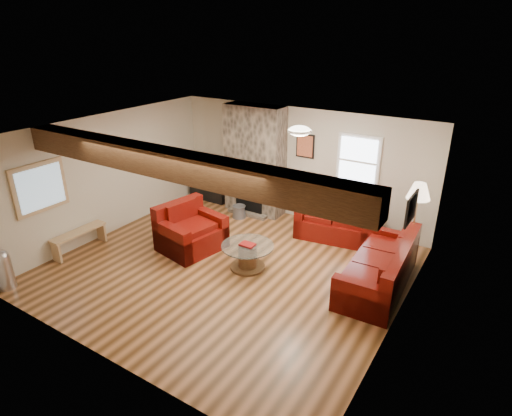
% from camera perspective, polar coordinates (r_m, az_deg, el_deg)
% --- Properties ---
extents(room, '(8.00, 8.00, 8.00)m').
position_cam_1_polar(room, '(7.36, -4.02, 0.43)').
color(room, '#4F2F15').
rests_on(room, ground).
extents(floor, '(6.00, 6.00, 0.00)m').
position_cam_1_polar(floor, '(7.92, -3.76, -7.94)').
color(floor, '#4F2F15').
rests_on(floor, ground).
extents(oak_beam, '(6.00, 0.36, 0.38)m').
position_cam_1_polar(oak_beam, '(6.10, -11.24, 5.79)').
color(oak_beam, black).
rests_on(oak_beam, room).
extents(chimney_breast, '(1.40, 0.67, 2.50)m').
position_cam_1_polar(chimney_breast, '(9.84, -0.19, 6.21)').
color(chimney_breast, '#352F28').
rests_on(chimney_breast, floor).
extents(back_window, '(0.90, 0.08, 1.10)m').
position_cam_1_polar(back_window, '(8.96, 13.45, 6.08)').
color(back_window, white).
rests_on(back_window, room).
extents(hatch_window, '(0.08, 1.00, 0.90)m').
position_cam_1_polar(hatch_window, '(8.46, -26.85, 2.45)').
color(hatch_window, tan).
rests_on(hatch_window, room).
extents(ceiling_dome, '(0.40, 0.40, 0.18)m').
position_cam_1_polar(ceiling_dome, '(7.28, 5.82, 9.97)').
color(ceiling_dome, white).
rests_on(ceiling_dome, room).
extents(artwork_back, '(0.42, 0.06, 0.52)m').
position_cam_1_polar(artwork_back, '(9.35, 6.56, 8.22)').
color(artwork_back, black).
rests_on(artwork_back, room).
extents(artwork_right, '(0.06, 0.55, 0.42)m').
position_cam_1_polar(artwork_right, '(6.30, 19.94, -0.05)').
color(artwork_right, black).
rests_on(artwork_right, room).
extents(sofa_three, '(0.99, 2.19, 0.83)m').
position_cam_1_polar(sofa_three, '(7.48, 16.04, -7.22)').
color(sofa_three, '#480505').
rests_on(sofa_three, floor).
extents(loveseat, '(1.67, 1.11, 0.83)m').
position_cam_1_polar(loveseat, '(8.99, 10.65, -1.39)').
color(loveseat, '#480505').
rests_on(loveseat, floor).
extents(armchair_red, '(1.18, 1.30, 0.91)m').
position_cam_1_polar(armchair_red, '(8.43, -8.67, -2.63)').
color(armchair_red, '#480505').
rests_on(armchair_red, floor).
extents(coffee_table, '(0.95, 0.95, 0.50)m').
position_cam_1_polar(coffee_table, '(7.79, -1.13, -6.50)').
color(coffee_table, '#462816').
rests_on(coffee_table, floor).
extents(tv_cabinet, '(1.01, 0.40, 0.50)m').
position_cam_1_polar(tv_cabinet, '(10.93, -6.12, 2.48)').
color(tv_cabinet, black).
rests_on(tv_cabinet, floor).
extents(television, '(0.85, 0.11, 0.49)m').
position_cam_1_polar(television, '(10.77, -6.23, 4.95)').
color(television, black).
rests_on(television, tv_cabinet).
extents(floor_lamp, '(0.41, 0.41, 1.59)m').
position_cam_1_polar(floor_lamp, '(7.95, 20.84, 1.54)').
color(floor_lamp, tan).
rests_on(floor_lamp, floor).
extents(pine_bench, '(0.26, 1.12, 0.42)m').
position_cam_1_polar(pine_bench, '(9.06, -22.43, -4.07)').
color(pine_bench, tan).
rests_on(pine_bench, floor).
extents(pedal_bin, '(0.38, 0.38, 0.72)m').
position_cam_1_polar(pedal_bin, '(8.31, -30.65, -7.04)').
color(pedal_bin, '#B2B3B8').
rests_on(pedal_bin, floor).
extents(coal_bucket, '(0.32, 0.32, 0.30)m').
position_cam_1_polar(coal_bucket, '(9.84, -2.27, -0.45)').
color(coal_bucket, slate).
rests_on(coal_bucket, floor).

